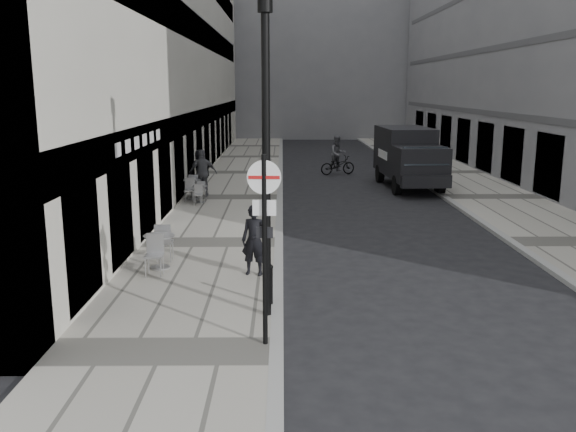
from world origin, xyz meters
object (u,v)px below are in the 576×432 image
Objects in this scene: lamppost at (266,144)px; panel_van at (408,154)px; sign_post at (264,225)px; cyclist at (338,159)px; walking_man at (254,240)px.

lamppost is 17.95m from panel_van.
cyclist is (3.30, 22.49, -1.48)m from sign_post.
lamppost is 1.04× the size of panel_van.
walking_man is 4.35m from sign_post.
panel_van is (6.19, 16.72, -2.01)m from lamppost.
panel_van is 2.84× the size of cyclist.
cyclist reaches higher than walking_man.
walking_man is at bearing -120.48° from cyclist.
panel_van is at bearing 69.69° from lamppost.
panel_van is (6.19, 18.15, -0.74)m from sign_post.
sign_post is 1.61× the size of cyclist.
sign_post reaches higher than panel_van.
walking_man is 0.51× the size of sign_post.
panel_van reaches higher than walking_man.
panel_van is 5.26m from cyclist.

